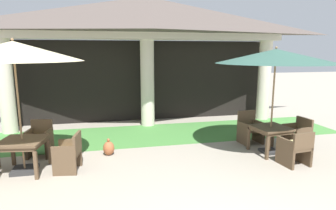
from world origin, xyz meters
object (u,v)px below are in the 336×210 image
(patio_chair_near_foreground_east, at_px, (297,135))
(patio_umbrella_mid_left, at_px, (13,52))
(terracotta_urn, at_px, (109,148))
(patio_chair_mid_left_east, at_px, (69,153))
(patio_table_mid_left, at_px, (22,144))
(patio_umbrella_near_foreground, at_px, (276,57))
(patio_table_near_foreground, at_px, (271,131))
(patio_chair_near_foreground_north, at_px, (250,129))
(patio_chair_near_foreground_south, at_px, (295,148))
(patio_chair_mid_left_north, at_px, (40,140))

(patio_chair_near_foreground_east, height_order, patio_umbrella_mid_left, patio_umbrella_mid_left)
(patio_chair_near_foreground_east, bearing_deg, terracotta_urn, 76.24)
(patio_chair_near_foreground_east, xyz_separation_m, patio_chair_mid_left_east, (-5.91, -0.17, -0.00))
(patio_table_mid_left, bearing_deg, patio_umbrella_near_foreground, -0.72)
(patio_umbrella_near_foreground, distance_m, terracotta_urn, 4.81)
(patio_table_near_foreground, distance_m, patio_chair_near_foreground_north, 0.92)
(patio_chair_near_foreground_south, xyz_separation_m, patio_chair_near_foreground_east, (0.79, 0.99, -0.00))
(patio_chair_mid_left_east, bearing_deg, patio_umbrella_mid_left, 90.00)
(patio_chair_near_foreground_south, distance_m, patio_chair_mid_left_east, 5.19)
(patio_chair_near_foreground_north, xyz_separation_m, patio_chair_mid_left_east, (-4.92, -0.97, -0.02))
(patio_umbrella_mid_left, distance_m, terracotta_urn, 3.13)
(patio_umbrella_near_foreground, xyz_separation_m, patio_chair_near_foreground_east, (0.89, 0.10, -2.10))
(patio_umbrella_near_foreground, bearing_deg, patio_chair_mid_left_north, 169.86)
(patio_chair_mid_left_north, bearing_deg, patio_chair_mid_left_east, 135.04)
(patio_chair_near_foreground_east, relative_size, patio_table_mid_left, 0.83)
(patio_chair_near_foreground_east, relative_size, patio_chair_mid_left_north, 0.94)
(patio_umbrella_near_foreground, bearing_deg, patio_table_mid_left, 179.28)
(patio_chair_near_foreground_south, bearing_deg, patio_umbrella_mid_left, 164.50)
(patio_table_mid_left, relative_size, patio_umbrella_mid_left, 0.35)
(patio_chair_near_foreground_south, xyz_separation_m, patio_chair_mid_left_east, (-5.13, 0.81, -0.01))
(patio_umbrella_mid_left, bearing_deg, patio_chair_near_foreground_north, 7.89)
(patio_chair_near_foreground_south, height_order, patio_chair_mid_left_north, patio_chair_mid_left_north)
(patio_umbrella_near_foreground, bearing_deg, patio_chair_near_foreground_east, 6.55)
(patio_chair_near_foreground_north, relative_size, patio_chair_mid_left_north, 1.01)
(patio_chair_near_foreground_north, bearing_deg, patio_table_near_foreground, 90.00)
(patio_chair_near_foreground_east, distance_m, patio_chair_near_foreground_north, 1.27)
(patio_table_mid_left, bearing_deg, patio_umbrella_mid_left, 0.00)
(patio_table_mid_left, relative_size, terracotta_urn, 2.34)
(patio_table_near_foreground, height_order, patio_chair_mid_left_north, patio_chair_mid_left_north)
(patio_table_near_foreground, xyz_separation_m, patio_table_mid_left, (-6.00, 0.08, 0.03))
(patio_umbrella_near_foreground, distance_m, patio_chair_near_foreground_north, 2.28)
(patio_chair_near_foreground_south, relative_size, patio_chair_near_foreground_east, 0.98)
(patio_chair_near_foreground_north, bearing_deg, patio_table_mid_left, 1.34)
(patio_chair_mid_left_north, bearing_deg, patio_table_near_foreground, 178.52)
(patio_table_mid_left, xyz_separation_m, terracotta_urn, (1.85, 0.66, -0.45))
(patio_chair_near_foreground_east, distance_m, terracotta_urn, 5.08)
(patio_table_near_foreground, bearing_deg, terracotta_urn, 169.91)
(patio_chair_near_foreground_north, bearing_deg, patio_chair_near_foreground_east, 134.84)
(patio_umbrella_near_foreground, height_order, patio_chair_near_foreground_north, patio_umbrella_near_foreground)
(patio_table_near_foreground, relative_size, patio_umbrella_near_foreground, 0.32)
(patio_umbrella_near_foreground, distance_m, patio_chair_near_foreground_east, 2.28)
(patio_chair_near_foreground_east, distance_m, patio_umbrella_mid_left, 7.24)
(patio_chair_near_foreground_east, bearing_deg, patio_table_mid_left, 83.67)
(patio_table_near_foreground, bearing_deg, patio_chair_mid_left_north, 169.86)
(terracotta_urn, bearing_deg, patio_umbrella_near_foreground, -10.09)
(patio_chair_near_foreground_east, distance_m, patio_chair_mid_left_east, 5.92)
(patio_umbrella_mid_left, height_order, terracotta_urn, patio_umbrella_mid_left)
(patio_chair_near_foreground_south, distance_m, terracotta_urn, 4.56)
(patio_chair_near_foreground_south, relative_size, terracotta_urn, 1.91)
(patio_chair_near_foreground_north, distance_m, patio_umbrella_mid_left, 6.35)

